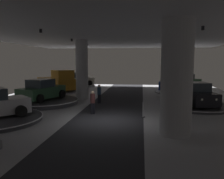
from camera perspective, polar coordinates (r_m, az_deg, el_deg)
The scene contains 19 objects.
ground at distance 14.23m, azimuth -1.33°, elevation -7.64°, with size 24.00×44.00×0.06m.
ceiling_with_spotlights at distance 13.92m, azimuth -1.40°, elevation 15.17°, with size 24.00×44.00×0.39m.
column_right at distance 11.56m, azimuth 15.37°, elevation 2.70°, with size 1.50×1.50×5.50m.
column_left at distance 22.35m, azimuth -7.31°, elevation 4.79°, with size 1.15×1.15×5.50m.
display_platform_far_right at distance 25.50m, azimuth 16.22°, elevation -0.92°, with size 5.24×5.24×0.37m.
display_car_far_right at distance 25.39m, azimuth 16.36°, elevation 1.16°, with size 4.54×3.15×1.71m.
display_platform_mid_left at distance 20.59m, azimuth -16.48°, elevation -2.75°, with size 6.00×6.00×0.36m.
display_car_mid_left at distance 20.44m, azimuth -16.63°, elevation -0.21°, with size 3.12×4.54×1.71m.
display_platform_deep_right at distance 30.82m, azimuth 16.79°, elevation 0.26°, with size 5.18×5.18×0.26m.
display_car_deep_right at distance 30.76m, azimuth 16.89°, elevation 1.89°, with size 4.55×3.65×1.71m.
display_platform_deep_left at distance 32.74m, azimuth -8.09°, elevation 0.87°, with size 4.54×4.54×0.28m.
display_car_deep_left at distance 32.66m, azimuth -8.06°, elevation 2.42°, with size 4.56×3.30×1.71m.
display_platform_mid_right at distance 19.31m, azimuth 19.77°, elevation -3.71°, with size 5.33×5.33×0.22m.
display_car_mid_right at distance 19.21m, azimuth 19.84°, elevation -1.17°, with size 2.77×4.44×1.71m.
display_platform_far_left at distance 27.65m, azimuth -13.44°, elevation -0.35°, with size 5.68×5.68×0.27m.
pickup_truck_far_left at distance 27.26m, azimuth -13.19°, elevation 1.79°, with size 5.33×5.12×2.30m.
visitor_walking_near at distance 15.84m, azimuth -4.70°, elevation -2.72°, with size 0.32×0.32×1.59m.
visitor_walking_far at distance 19.86m, azimuth -3.12°, elevation -0.76°, with size 0.32×0.32×1.59m.
stanchion_a at distance 15.05m, azimuth 7.52°, elevation -5.35°, with size 0.28×0.28×1.01m.
Camera 1 is at (2.06, -13.63, 3.54)m, focal length 37.77 mm.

